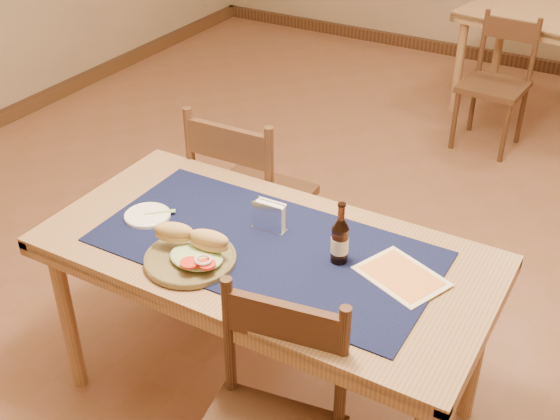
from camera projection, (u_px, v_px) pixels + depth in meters
The scene contains 12 objects.
room at pixel (370, 5), 2.70m from camera, with size 6.04×7.04×2.84m.
main_table at pixel (266, 266), 2.51m from camera, with size 1.60×0.80×0.75m.
placemat at pixel (266, 246), 2.46m from camera, with size 1.20×0.60×0.01m, color #10173C.
baseboard at pixel (351, 282), 3.42m from camera, with size 6.00×7.00×0.10m.
chair_main_far at pixel (249, 199), 3.20m from camera, with size 0.47×0.47×0.98m.
chair_back_near at pixel (496, 82), 4.56m from camera, with size 0.42×0.42×0.85m.
sandwich_plate at pixel (192, 253), 2.37m from camera, with size 0.32×0.32×0.12m.
side_plate at pixel (147, 215), 2.61m from camera, with size 0.17×0.17×0.01m.
fork at pixel (162, 212), 2.62m from camera, with size 0.10×0.09×0.00m.
beer_bottle at pixel (340, 240), 2.34m from camera, with size 0.06×0.06×0.23m.
napkin_holder at pixel (269, 217), 2.52m from camera, with size 0.13×0.05×0.11m.
menu_card at pixel (402, 276), 2.31m from camera, with size 0.33×0.29×0.01m.
Camera 1 is at (1.05, -2.52, 2.18)m, focal length 45.00 mm.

